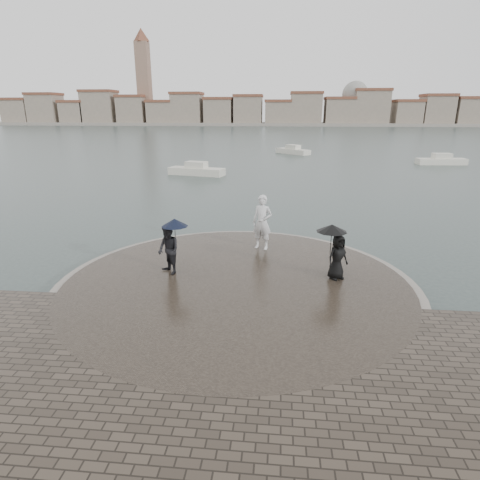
# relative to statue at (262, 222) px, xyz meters

# --- Properties ---
(ground) EXTENTS (400.00, 400.00, 0.00)m
(ground) POSITION_rel_statue_xyz_m (-0.72, -7.09, -1.52)
(ground) COLOR #2B3835
(ground) RESTS_ON ground
(kerb_ring) EXTENTS (12.50, 12.50, 0.32)m
(kerb_ring) POSITION_rel_statue_xyz_m (-0.72, -3.59, -1.36)
(kerb_ring) COLOR gray
(kerb_ring) RESTS_ON ground
(quay_tip) EXTENTS (11.90, 11.90, 0.36)m
(quay_tip) POSITION_rel_statue_xyz_m (-0.72, -3.59, -1.34)
(quay_tip) COLOR #2D261E
(quay_tip) RESTS_ON ground
(statue) EXTENTS (0.98, 0.80, 2.32)m
(statue) POSITION_rel_statue_xyz_m (0.00, 0.00, 0.00)
(statue) COLOR silver
(statue) RESTS_ON quay_tip
(visitor_left) EXTENTS (1.27, 1.12, 2.04)m
(visitor_left) POSITION_rel_statue_xyz_m (-3.18, -3.08, -0.07)
(visitor_left) COLOR black
(visitor_left) RESTS_ON quay_tip
(visitor_right) EXTENTS (1.25, 1.07, 1.95)m
(visitor_right) POSITION_rel_statue_xyz_m (2.69, -2.96, -0.04)
(visitor_right) COLOR black
(visitor_right) RESTS_ON quay_tip
(far_skyline) EXTENTS (260.00, 20.00, 37.00)m
(far_skyline) POSITION_rel_statue_xyz_m (-7.01, 153.62, 4.09)
(far_skyline) COLOR gray
(far_skyline) RESTS_ON ground
(boats) EXTENTS (32.44, 24.92, 1.50)m
(boats) POSITION_rel_statue_xyz_m (4.81, 32.80, -1.14)
(boats) COLOR beige
(boats) RESTS_ON ground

